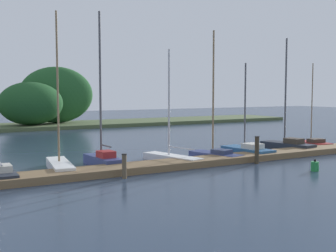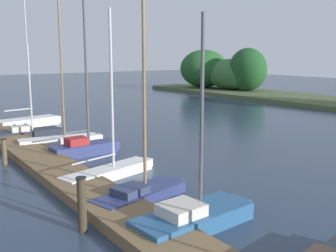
# 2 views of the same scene
# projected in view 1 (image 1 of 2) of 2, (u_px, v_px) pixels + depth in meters

# --- Properties ---
(dock_pier) EXTENTS (28.82, 1.80, 0.35)m
(dock_pier) POSITION_uv_depth(u_px,v_px,m) (180.00, 163.00, 22.75)
(dock_pier) COLOR brown
(dock_pier) RESTS_ON ground
(sailboat_2) EXTENTS (1.49, 4.31, 7.97)m
(sailboat_2) POSITION_uv_depth(u_px,v_px,m) (59.00, 163.00, 21.53)
(sailboat_2) COLOR white
(sailboat_2) RESTS_ON ground
(sailboat_3) EXTENTS (1.17, 3.40, 8.21)m
(sailboat_3) POSITION_uv_depth(u_px,v_px,m) (102.00, 157.00, 22.92)
(sailboat_3) COLOR navy
(sailboat_3) RESTS_ON ground
(sailboat_4) EXTENTS (1.84, 4.30, 6.37)m
(sailboat_4) POSITION_uv_depth(u_px,v_px,m) (170.00, 156.00, 24.29)
(sailboat_4) COLOR white
(sailboat_4) RESTS_ON ground
(sailboat_5) EXTENTS (1.90, 3.74, 7.55)m
(sailboat_5) POSITION_uv_depth(u_px,v_px,m) (215.00, 153.00, 25.38)
(sailboat_5) COLOR navy
(sailboat_5) RESTS_ON ground
(sailboat_6) EXTENTS (1.59, 3.88, 5.77)m
(sailboat_6) POSITION_uv_depth(u_px,v_px,m) (246.00, 150.00, 26.80)
(sailboat_6) COLOR #285684
(sailboat_6) RESTS_ON ground
(sailboat_7) EXTENTS (1.75, 4.06, 7.57)m
(sailboat_7) POSITION_uv_depth(u_px,v_px,m) (287.00, 144.00, 29.13)
(sailboat_7) COLOR #232833
(sailboat_7) RESTS_ON ground
(sailboat_8) EXTENTS (1.74, 2.93, 6.01)m
(sailboat_8) POSITION_uv_depth(u_px,v_px,m) (312.00, 143.00, 30.66)
(sailboat_8) COLOR maroon
(sailboat_8) RESTS_ON ground
(mooring_piling_1) EXTENTS (0.24, 0.24, 1.14)m
(mooring_piling_1) POSITION_uv_depth(u_px,v_px,m) (124.00, 166.00, 19.65)
(mooring_piling_1) COLOR brown
(mooring_piling_1) RESTS_ON ground
(mooring_piling_2) EXTENTS (0.27, 0.27, 1.53)m
(mooring_piling_2) POSITION_uv_depth(u_px,v_px,m) (257.00, 150.00, 23.71)
(mooring_piling_2) COLOR #3D3323
(mooring_piling_2) RESTS_ON ground
(channel_buoy_0) EXTENTS (0.40, 0.40, 0.60)m
(channel_buoy_0) POSITION_uv_depth(u_px,v_px,m) (315.00, 166.00, 21.53)
(channel_buoy_0) COLOR #23843D
(channel_buoy_0) RESTS_ON ground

